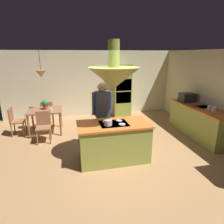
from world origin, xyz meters
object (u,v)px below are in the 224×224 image
person_at_island (102,111)px  cup_on_table (51,110)px  dining_table (45,113)px  microwave_on_counter (187,97)px  canister_sugar (210,108)px  oven_tower (122,91)px  chair_at_corner (15,120)px  kitchen_island (114,142)px  chair_by_back_wall (47,112)px  cooking_pot_on_cooktop (108,123)px  chair_facing_island (43,125)px  canister_flour (214,110)px  potted_plant_on_table (45,104)px

person_at_island → cup_on_table: 1.82m
dining_table → microwave_on_counter: (4.54, -0.62, 0.40)m
person_at_island → canister_sugar: size_ratio=12.09×
oven_tower → chair_at_corner: (-3.69, -1.14, -0.52)m
kitchen_island → person_at_island: size_ratio=0.94×
chair_by_back_wall → cooking_pot_on_cooktop: (1.54, -2.89, 0.49)m
chair_facing_island → canister_flour: bearing=-15.0°
chair_at_corner → cup_on_table: size_ratio=9.67×
oven_tower → cooking_pot_on_cooktop: oven_tower is taller
canister_sugar → oven_tower: bearing=121.6°
canister_sugar → chair_by_back_wall: bearing=152.7°
oven_tower → canister_sugar: oven_tower is taller
chair_by_back_wall → microwave_on_counter: (4.54, -1.27, 0.55)m
microwave_on_counter → cooking_pot_on_cooktop: 3.41m
chair_at_corner → potted_plant_on_table: 1.01m
person_at_island → chair_facing_island: 1.81m
dining_table → cooking_pot_on_cooktop: 2.73m
microwave_on_counter → chair_facing_island: bearing=-179.5°
person_at_island → canister_flour: 3.01m
kitchen_island → chair_facing_island: bearing=139.6°
kitchen_island → microwave_on_counter: bearing=27.6°
oven_tower → dining_table: size_ratio=1.99×
kitchen_island → cup_on_table: size_ratio=18.32×
oven_tower → chair_at_corner: bearing=-162.8°
chair_facing_island → canister_sugar: canister_sugar is taller
dining_table → canister_flour: bearing=-22.4°
cup_on_table → person_at_island: bearing=-41.0°
chair_at_corner → canister_sugar: bearing=-107.3°
chair_facing_island → microwave_on_counter: size_ratio=1.89×
chair_facing_island → chair_by_back_wall: size_ratio=1.00×
cup_on_table → cooking_pot_on_cooktop: size_ratio=0.50×
chair_facing_island → cooking_pot_on_cooktop: (1.54, -1.57, 0.49)m
person_at_island → dining_table: bearing=138.2°
canister_flour → cooking_pot_on_cooktop: size_ratio=0.82×
chair_at_corner → chair_facing_island: bearing=-126.3°
chair_by_back_wall → cooking_pot_on_cooktop: cooking_pot_on_cooktop is taller
oven_tower → chair_at_corner: size_ratio=2.36×
microwave_on_counter → kitchen_island: bearing=-152.4°
kitchen_island → chair_by_back_wall: bearing=121.7°
chair_facing_island → chair_at_corner: size_ratio=1.00×
dining_table → microwave_on_counter: 4.60m
kitchen_island → potted_plant_on_table: potted_plant_on_table is taller
chair_facing_island → microwave_on_counter: microwave_on_counter is taller
chair_by_back_wall → chair_at_corner: 1.11m
kitchen_island → chair_facing_island: size_ratio=1.90×
canister_flour → microwave_on_counter: 1.25m
cup_on_table → kitchen_island: bearing=-51.6°
chair_facing_island → canister_sugar: 4.68m
person_at_island → chair_by_back_wall: person_at_island is taller
oven_tower → chair_facing_island: 3.37m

